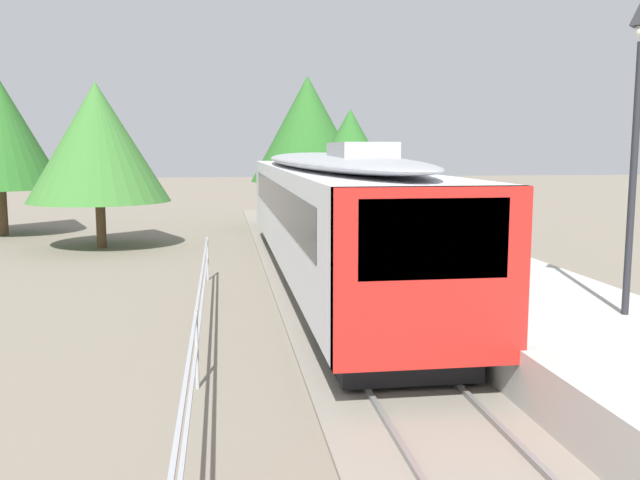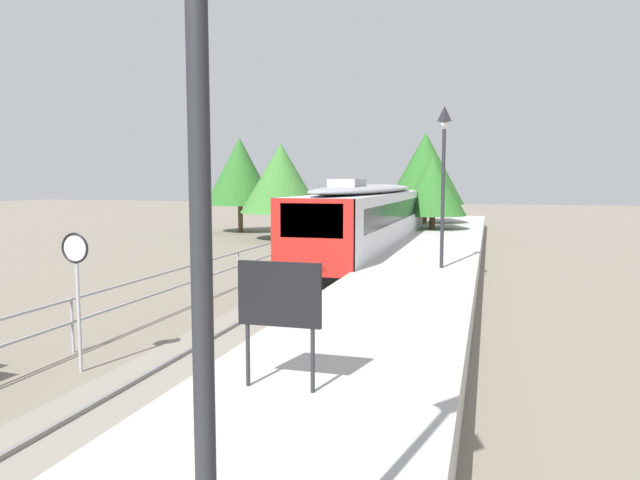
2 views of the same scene
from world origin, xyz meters
TOP-DOWN VIEW (x-y plane):
  - ground_plane at (-3.00, 22.00)m, footprint 160.00×160.00m
  - track_rails at (0.00, 22.00)m, footprint 3.20×60.00m
  - commuter_train at (0.00, 29.26)m, footprint 2.82×19.94m
  - station_platform at (3.25, 22.00)m, footprint 3.90×60.00m
  - platform_lamp_near_end at (4.03, 4.09)m, footprint 0.34×0.34m
  - platform_lamp_mid_platform at (4.03, 21.17)m, footprint 0.34×0.34m
  - platform_notice_board at (2.77, 8.76)m, footprint 1.20×0.08m
  - speed_limit_sign at (-2.25, 10.90)m, footprint 0.61×0.10m
  - carpark_fence at (-3.30, 12.00)m, footprint 0.06×36.06m
  - tree_behind_carpark at (2.22, 37.30)m, footprint 4.06×4.06m
  - tree_behind_station_far at (1.19, 42.57)m, footprint 5.36×5.36m
  - tree_distant_left at (-7.41, 37.08)m, footprint 5.27×5.27m
  - tree_distant_centre at (-12.27, 41.61)m, footprint 5.18×5.18m

SIDE VIEW (x-z plane):
  - ground_plane at x=-3.00m, z-range 0.00..0.00m
  - track_rails at x=0.00m, z-range -0.04..0.10m
  - station_platform at x=3.25m, z-range 0.00..0.90m
  - carpark_fence at x=-3.30m, z-range 0.28..1.53m
  - speed_limit_sign at x=-2.25m, z-range 0.72..3.53m
  - commuter_train at x=0.00m, z-range 0.28..4.02m
  - platform_notice_board at x=2.77m, z-range 1.29..3.09m
  - tree_behind_carpark at x=2.22m, z-range 0.86..6.17m
  - tree_distant_left at x=-7.41m, z-range 0.88..7.09m
  - tree_distant_centre at x=-12.27m, z-range 1.01..8.00m
  - platform_lamp_near_end at x=4.03m, z-range 1.95..7.30m
  - platform_lamp_mid_platform at x=4.03m, z-range 1.95..7.30m
  - tree_behind_station_far at x=1.19m, z-range 1.10..8.21m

